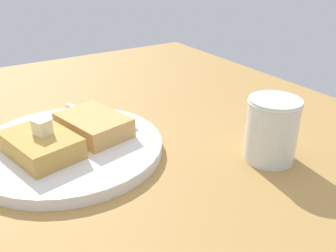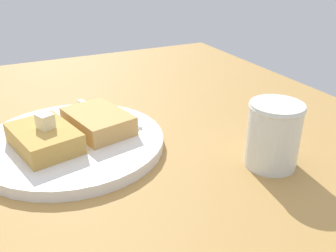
# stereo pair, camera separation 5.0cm
# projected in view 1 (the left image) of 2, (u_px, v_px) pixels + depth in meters

# --- Properties ---
(table_surface) EXTENTS (1.00, 1.00, 0.03)m
(table_surface) POSITION_uv_depth(u_px,v_px,m) (74.00, 164.00, 0.52)
(table_surface) COLOR #AB8042
(table_surface) RESTS_ON ground
(plate) EXTENTS (0.26, 0.26, 0.02)m
(plate) POSITION_uv_depth(u_px,v_px,m) (70.00, 147.00, 0.52)
(plate) COLOR white
(plate) RESTS_ON table_surface
(toast_slice_left) EXTENTS (0.09, 0.12, 0.03)m
(toast_slice_left) POSITION_uv_depth(u_px,v_px,m) (41.00, 144.00, 0.48)
(toast_slice_left) COLOR gold
(toast_slice_left) RESTS_ON plate
(toast_slice_middle) EXTENTS (0.09, 0.12, 0.03)m
(toast_slice_middle) POSITION_uv_depth(u_px,v_px,m) (93.00, 125.00, 0.54)
(toast_slice_middle) COLOR tan
(toast_slice_middle) RESTS_ON plate
(butter_pat_primary) EXTENTS (0.02, 0.03, 0.02)m
(butter_pat_primary) POSITION_uv_depth(u_px,v_px,m) (42.00, 127.00, 0.48)
(butter_pat_primary) COLOR beige
(butter_pat_primary) RESTS_ON toast_slice_left
(fork) EXTENTS (0.06, 0.16, 0.00)m
(fork) POSITION_uv_depth(u_px,v_px,m) (102.00, 119.00, 0.58)
(fork) COLOR silver
(fork) RESTS_ON plate
(syrup_jar) EXTENTS (0.07, 0.07, 0.09)m
(syrup_jar) POSITION_uv_depth(u_px,v_px,m) (271.00, 132.00, 0.49)
(syrup_jar) COLOR #582709
(syrup_jar) RESTS_ON table_surface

